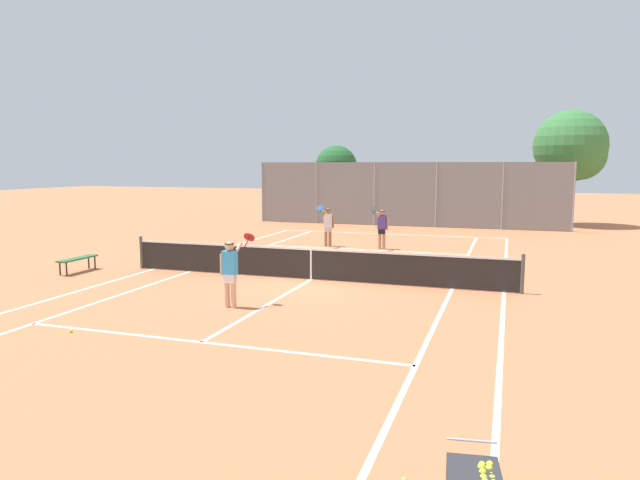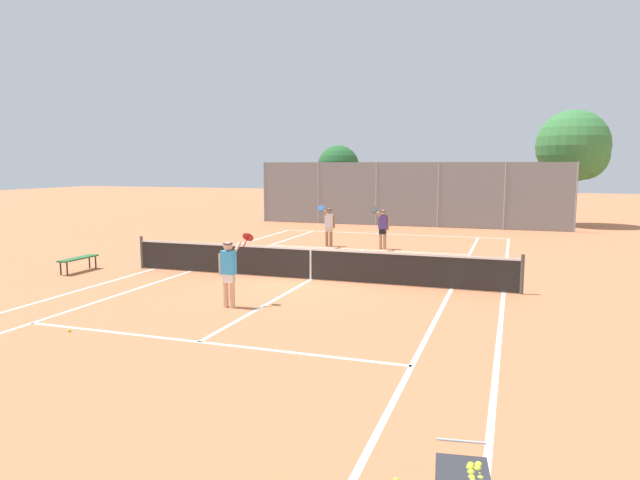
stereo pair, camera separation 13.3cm
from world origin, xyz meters
name	(u,v)px [view 1 (the left image)]	position (x,y,z in m)	size (l,w,h in m)	color
ground_plane	(311,280)	(0.00, 0.00, 0.00)	(120.00, 120.00, 0.00)	#C67047
court_line_markings	(311,280)	(0.00, 0.00, 0.00)	(11.10, 23.90, 0.01)	white
tennis_net	(311,263)	(0.00, 0.00, 0.51)	(12.00, 0.10, 1.07)	#474C47
player_near_side	(230,270)	(-0.72, -3.77, 0.93)	(0.68, 0.73, 1.77)	#D8A884
player_far_left	(328,224)	(-1.66, 6.86, 0.93)	(0.58, 0.80, 1.77)	#936B4C
player_far_right	(382,226)	(0.66, 6.82, 0.93)	(0.66, 0.74, 1.77)	tan
loose_tennis_ball_0	(71,331)	(-2.88, -6.66, 0.03)	(0.07, 0.07, 0.07)	#D1DB33
loose_tennis_ball_1	(404,480)	(4.58, -10.05, 0.03)	(0.07, 0.07, 0.07)	#D1DB33
courtside_bench	(78,259)	(-7.48, -1.21, 0.41)	(0.36, 1.50, 0.47)	#2D6638
back_fence	(405,194)	(0.00, 15.77, 1.79)	(17.37, 0.08, 3.58)	gray
tree_behind_left	(337,167)	(-4.92, 18.97, 3.26)	(2.62, 2.62, 4.64)	brown
tree_behind_right	(573,148)	(8.77, 19.13, 4.32)	(3.97, 3.97, 6.44)	brown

